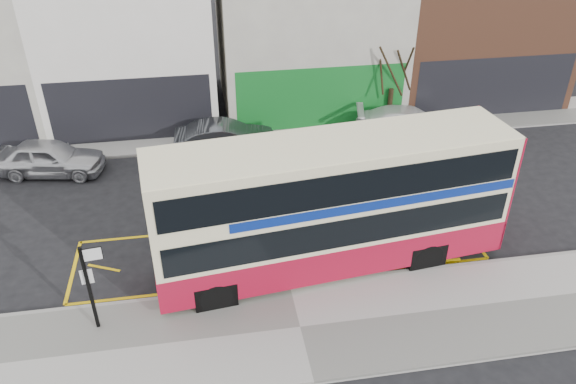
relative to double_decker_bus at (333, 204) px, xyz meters
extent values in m
plane|color=black|center=(-1.58, -0.60, -2.41)|extent=(120.00, 120.00, 0.00)
cube|color=#A29F99|center=(-1.58, -2.90, -2.33)|extent=(40.00, 4.00, 0.15)
cube|color=gray|center=(-1.58, -0.98, -2.33)|extent=(40.00, 0.15, 0.15)
cube|color=#A29F99|center=(-1.58, 10.40, -2.33)|extent=(50.00, 3.00, 0.15)
cube|color=white|center=(-7.08, 14.40, 2.09)|extent=(8.00, 8.00, 9.00)
cube|color=black|center=(-7.08, 10.42, -0.81)|extent=(7.36, 0.06, 3.20)
cube|color=black|center=(-7.08, 10.44, -1.01)|extent=(5.60, 0.04, 2.00)
cube|color=beige|center=(1.92, 14.40, 1.84)|extent=(9.00, 8.00, 8.50)
cube|color=#147025|center=(1.92, 10.42, -0.81)|extent=(8.28, 0.06, 3.20)
cube|color=black|center=(1.92, 10.44, -1.01)|extent=(6.30, 0.04, 2.00)
cube|color=brown|center=(10.92, 14.40, 1.34)|extent=(9.00, 8.00, 7.50)
cube|color=black|center=(10.92, 10.42, -0.81)|extent=(8.28, 0.06, 3.20)
cube|color=black|center=(10.92, 10.44, -1.01)|extent=(6.30, 0.04, 2.00)
cube|color=#F5EABA|center=(-0.04, 0.00, 0.06)|extent=(11.64, 3.87, 4.21)
cube|color=maroon|center=(-0.04, 0.00, -1.47)|extent=(11.69, 3.92, 1.14)
cube|color=maroon|center=(5.62, 0.64, 0.06)|extent=(0.36, 2.63, 4.21)
cube|color=black|center=(-0.04, 0.00, -0.23)|extent=(11.20, 3.88, 0.99)
cube|color=black|center=(-0.04, 0.00, 1.33)|extent=(11.20, 3.88, 1.04)
cube|color=navy|center=(0.99, 0.11, 0.60)|extent=(9.38, 3.66, 0.31)
cube|color=black|center=(-5.69, -0.65, -0.49)|extent=(0.33, 2.38, 1.66)
cube|color=black|center=(-5.69, -0.65, 1.33)|extent=(0.33, 2.38, 1.04)
cube|color=black|center=(-5.68, -0.65, 0.50)|extent=(0.26, 1.81, 0.36)
cube|color=#F5EABA|center=(-0.04, 0.00, 2.11)|extent=(11.63, 3.77, 0.12)
cylinder|color=black|center=(-3.93, -1.63, -1.89)|extent=(1.06, 0.41, 1.04)
cylinder|color=black|center=(-4.19, 0.71, -1.89)|extent=(1.06, 0.41, 1.04)
cylinder|color=black|center=(3.09, -0.83, -1.89)|extent=(1.06, 0.41, 1.04)
cylinder|color=black|center=(2.82, 1.51, -1.89)|extent=(1.06, 0.41, 1.04)
cube|color=black|center=(-7.40, -1.90, -0.82)|extent=(0.11, 0.11, 2.88)
cube|color=white|center=(-7.11, -1.87, 0.34)|extent=(0.52, 0.10, 0.42)
cube|color=white|center=(-7.40, -1.85, -0.43)|extent=(0.34, 0.07, 0.48)
imported|color=silver|center=(-10.45, 7.97, -1.64)|extent=(4.74, 2.56, 1.53)
imported|color=#44474C|center=(-2.90, 8.56, -1.65)|extent=(4.68, 1.81, 1.52)
imported|color=white|center=(5.93, 8.80, -1.67)|extent=(5.43, 3.13, 1.48)
cylinder|color=#332616|center=(5.39, 10.22, -1.42)|extent=(0.24, 0.24, 1.98)
camera|label=1|loc=(-3.87, -14.53, 9.72)|focal=35.00mm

